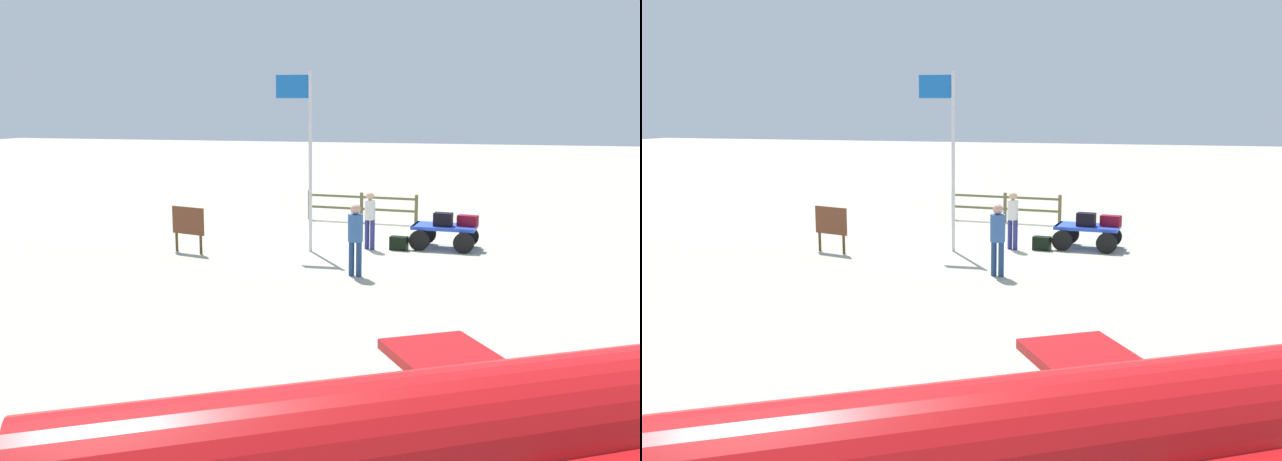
{
  "view_description": "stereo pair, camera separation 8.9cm",
  "coord_description": "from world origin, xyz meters",
  "views": [
    {
      "loc": [
        -4.44,
        21.37,
        4.15
      ],
      "look_at": [
        -0.08,
        6.0,
        1.38
      ],
      "focal_mm": 40.41,
      "sensor_mm": 36.0,
      "label": 1
    },
    {
      "loc": [
        -4.53,
        21.35,
        4.15
      ],
      "look_at": [
        -0.08,
        6.0,
        1.38
      ],
      "focal_mm": 40.41,
      "sensor_mm": 36.0,
      "label": 2
    }
  ],
  "objects": [
    {
      "name": "airplane_near",
      "position": [
        -4.42,
        15.21,
        1.2
      ],
      "size": [
        8.92,
        6.59,
        3.14
      ],
      "color": "red",
      "rests_on": "ground"
    },
    {
      "name": "ground_plane",
      "position": [
        0.0,
        0.0,
        0.0
      ],
      "size": [
        120.0,
        120.0,
        0.0
      ],
      "primitive_type": "plane",
      "color": "#B0AF97"
    },
    {
      "name": "suitcase_tan",
      "position": [
        -2.25,
        0.46,
        0.89
      ],
      "size": [
        0.56,
        0.41,
        0.39
      ],
      "color": "black",
      "rests_on": "luggage_cart"
    },
    {
      "name": "worker_lead",
      "position": [
        -0.55,
        4.45,
        1.08
      ],
      "size": [
        0.44,
        0.44,
        1.8
      ],
      "color": "navy",
      "rests_on": "ground"
    },
    {
      "name": "suitcase_olive",
      "position": [
        -2.94,
        0.28,
        0.85
      ],
      "size": [
        0.62,
        0.41,
        0.32
      ],
      "color": "maroon",
      "rests_on": "luggage_cart"
    },
    {
      "name": "luggage_cart",
      "position": [
        -2.26,
        0.29,
        0.49
      ],
      "size": [
        1.94,
        1.36,
        0.69
      ],
      "color": "blue",
      "rests_on": "ground"
    },
    {
      "name": "signboard",
      "position": [
        4.7,
        2.92,
        0.85
      ],
      "size": [
        1.1,
        0.34,
        1.32
      ],
      "color": "#4C3319",
      "rests_on": "ground"
    },
    {
      "name": "suitcase_grey",
      "position": [
        -1.03,
        0.89,
        0.2
      ],
      "size": [
        0.53,
        0.35,
        0.4
      ],
      "color": "black",
      "rests_on": "ground"
    },
    {
      "name": "worker_trailing",
      "position": [
        -0.19,
        1.04,
        0.98
      ],
      "size": [
        0.42,
        0.42,
        1.7
      ],
      "color": "navy",
      "rests_on": "ground"
    },
    {
      "name": "wooden_fence",
      "position": [
        1.14,
        -3.81,
        0.62
      ],
      "size": [
        4.13,
        0.41,
        1.08
      ],
      "color": "brown",
      "rests_on": "ground"
    },
    {
      "name": "flagpole",
      "position": [
        1.54,
        1.78,
        3.12
      ],
      "size": [
        1.05,
        0.1,
        5.11
      ],
      "color": "silver",
      "rests_on": "ground"
    }
  ]
}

